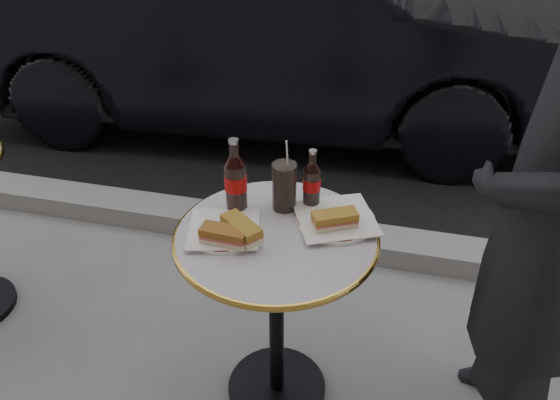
% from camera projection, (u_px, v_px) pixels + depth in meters
% --- Properties ---
extents(ground, '(80.00, 80.00, 0.00)m').
position_uv_depth(ground, '(277.00, 390.00, 2.04)').
color(ground, gray).
rests_on(ground, ground).
extents(asphalt_road, '(40.00, 8.00, 0.00)m').
position_uv_depth(asphalt_road, '(385.00, 23.00, 6.09)').
color(asphalt_road, black).
rests_on(asphalt_road, ground).
extents(curb, '(40.00, 0.20, 0.12)m').
position_uv_depth(curb, '(320.00, 237.00, 2.74)').
color(curb, gray).
rests_on(curb, ground).
extents(bistro_table, '(0.62, 0.62, 0.73)m').
position_uv_depth(bistro_table, '(276.00, 320.00, 1.84)').
color(bistro_table, '#BAB2C4').
rests_on(bistro_table, ground).
extents(plate_left, '(0.24, 0.24, 0.01)m').
position_uv_depth(plate_left, '(224.00, 231.00, 1.63)').
color(plate_left, white).
rests_on(plate_left, bistro_table).
extents(plate_right, '(0.30, 0.30, 0.01)m').
position_uv_depth(plate_right, '(335.00, 220.00, 1.68)').
color(plate_right, white).
rests_on(plate_right, bistro_table).
extents(sandwich_left_a, '(0.14, 0.07, 0.05)m').
position_uv_depth(sandwich_left_a, '(224.00, 236.00, 1.56)').
color(sandwich_left_a, brown).
rests_on(sandwich_left_a, plate_left).
extents(sandwich_left_b, '(0.15, 0.14, 0.05)m').
position_uv_depth(sandwich_left_b, '(242.00, 230.00, 1.59)').
color(sandwich_left_b, olive).
rests_on(sandwich_left_b, plate_left).
extents(sandwich_right, '(0.15, 0.12, 0.05)m').
position_uv_depth(sandwich_right, '(335.00, 220.00, 1.63)').
color(sandwich_right, '#B07B2C').
rests_on(sandwich_right, plate_right).
extents(cola_bottle_left, '(0.08, 0.08, 0.25)m').
position_uv_depth(cola_bottle_left, '(235.00, 176.00, 1.66)').
color(cola_bottle_left, black).
rests_on(cola_bottle_left, bistro_table).
extents(cola_bottle_right, '(0.07, 0.07, 0.20)m').
position_uv_depth(cola_bottle_right, '(312.00, 179.00, 1.70)').
color(cola_bottle_right, black).
rests_on(cola_bottle_right, bistro_table).
extents(cola_glass, '(0.10, 0.10, 0.16)m').
position_uv_depth(cola_glass, '(284.00, 186.00, 1.70)').
color(cola_glass, black).
rests_on(cola_glass, bistro_table).
extents(parked_car, '(1.72, 4.23, 1.36)m').
position_uv_depth(parked_car, '(271.00, 27.00, 3.61)').
color(parked_car, black).
rests_on(parked_car, ground).
extents(pedestrian, '(0.52, 0.69, 1.73)m').
position_uv_depth(pedestrian, '(546.00, 222.00, 1.45)').
color(pedestrian, black).
rests_on(pedestrian, ground).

